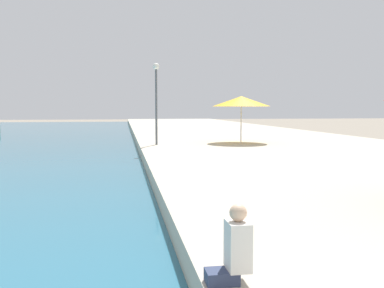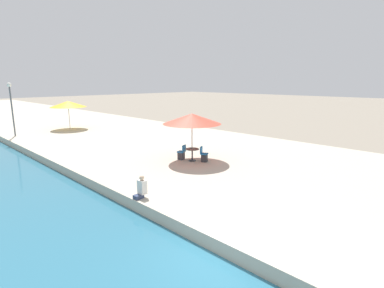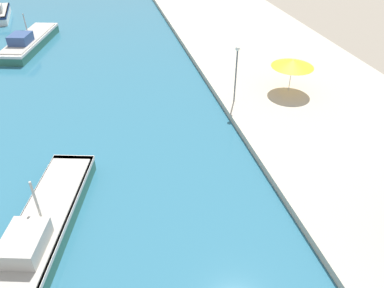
# 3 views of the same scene
# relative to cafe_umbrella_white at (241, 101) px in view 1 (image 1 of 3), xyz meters

# --- Properties ---
(quay_promenade) EXTENTS (16.00, 90.00, 0.52)m
(quay_promenade) POSITION_rel_cafe_umbrella_white_xyz_m (1.93, 12.55, -2.72)
(quay_promenade) COLOR #BCB29E
(quay_promenade) RESTS_ON ground_plane
(cafe_umbrella_white) EXTENTS (3.45, 3.45, 2.77)m
(cafe_umbrella_white) POSITION_rel_cafe_umbrella_white_xyz_m (0.00, 0.00, 0.00)
(cafe_umbrella_white) COLOR #B7B7B7
(cafe_umbrella_white) RESTS_ON quay_promenade
(person_at_quay) EXTENTS (0.51, 0.36, 0.94)m
(person_at_quay) POSITION_rel_cafe_umbrella_white_xyz_m (-5.68, -19.92, -2.05)
(person_at_quay) COLOR #333D5B
(person_at_quay) RESTS_ON quay_promenade
(lamppost) EXTENTS (0.36, 0.36, 4.56)m
(lamppost) POSITION_rel_cafe_umbrella_white_xyz_m (-5.09, -0.61, 0.63)
(lamppost) COLOR #565B60
(lamppost) RESTS_ON quay_promenade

